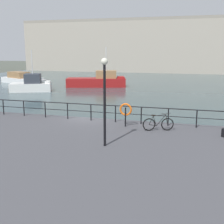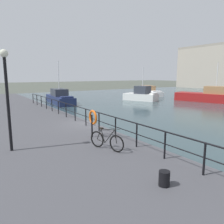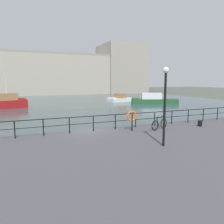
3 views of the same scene
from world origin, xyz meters
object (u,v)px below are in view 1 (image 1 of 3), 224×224
(moored_small_launch, at_px, (22,79))
(parked_bicycle, at_px, (158,124))
(moored_green_narrowboat, at_px, (32,85))
(life_ring_stand, at_px, (126,110))
(quay_lamp_post, at_px, (105,90))
(harbor_building, at_px, (199,45))
(moored_blue_motorboat, at_px, (98,81))
(mooring_bollard, at_px, (224,133))

(moored_small_launch, height_order, parked_bicycle, parked_bicycle)
(moored_small_launch, distance_m, parked_bicycle, 37.50)
(moored_green_narrowboat, relative_size, parked_bicycle, 3.53)
(life_ring_stand, relative_size, quay_lamp_post, 0.34)
(moored_small_launch, bearing_deg, harbor_building, 76.52)
(parked_bicycle, bearing_deg, moored_small_launch, 114.40)
(harbor_building, relative_size, moored_small_launch, 7.89)
(harbor_building, xyz_separation_m, moored_blue_motorboat, (-14.72, -36.67, -5.96))
(moored_small_launch, relative_size, mooring_bollard, 22.13)
(mooring_bollard, height_order, life_ring_stand, life_ring_stand)
(moored_small_launch, xyz_separation_m, life_ring_stand, (24.10, -26.49, 1.25))
(harbor_building, relative_size, moored_green_narrowboat, 12.89)
(moored_blue_motorboat, distance_m, moored_green_narrowboat, 10.21)
(moored_blue_motorboat, bearing_deg, moored_green_narrowboat, -149.65)
(moored_blue_motorboat, relative_size, quay_lamp_post, 2.27)
(moored_blue_motorboat, distance_m, quay_lamp_post, 31.65)
(moored_blue_motorboat, relative_size, life_ring_stand, 6.69)
(moored_green_narrowboat, xyz_separation_m, mooring_bollard, (22.94, -19.20, 0.32))
(harbor_building, height_order, moored_small_launch, harbor_building)
(parked_bicycle, relative_size, quay_lamp_post, 0.41)
(moored_blue_motorboat, height_order, quay_lamp_post, moored_blue_motorboat)
(moored_small_launch, relative_size, life_ring_stand, 6.97)
(moored_blue_motorboat, xyz_separation_m, life_ring_stand, (10.46, -25.96, 1.09))
(moored_blue_motorboat, relative_size, mooring_bollard, 21.24)
(moored_blue_motorboat, relative_size, moored_green_narrowboat, 1.57)
(moored_blue_motorboat, distance_m, life_ring_stand, 28.01)
(mooring_bollard, bearing_deg, moored_small_launch, 137.43)
(moored_green_narrowboat, height_order, parked_bicycle, moored_green_narrowboat)
(mooring_bollard, relative_size, quay_lamp_post, 0.11)
(quay_lamp_post, bearing_deg, parked_bicycle, 58.33)
(life_ring_stand, distance_m, quay_lamp_post, 4.18)
(parked_bicycle, xyz_separation_m, quay_lamp_post, (-2.09, -3.39, 2.29))
(moored_green_narrowboat, height_order, mooring_bollard, moored_green_narrowboat)
(moored_small_launch, xyz_separation_m, parked_bicycle, (26.09, -26.93, 0.66))
(moored_green_narrowboat, xyz_separation_m, quay_lamp_post, (17.35, -22.34, 2.78))
(moored_small_launch, bearing_deg, moored_green_narrowboat, -25.54)
(moored_blue_motorboat, distance_m, parked_bicycle, 29.18)
(moored_small_launch, relative_size, moored_green_narrowboat, 1.63)
(quay_lamp_post, bearing_deg, moored_blue_motorboat, 109.18)
(moored_blue_motorboat, xyz_separation_m, parked_bicycle, (12.45, -26.39, 0.50))
(moored_blue_motorboat, bearing_deg, life_ring_stand, -84.47)
(moored_green_narrowboat, xyz_separation_m, life_ring_stand, (17.45, -18.52, 1.08))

